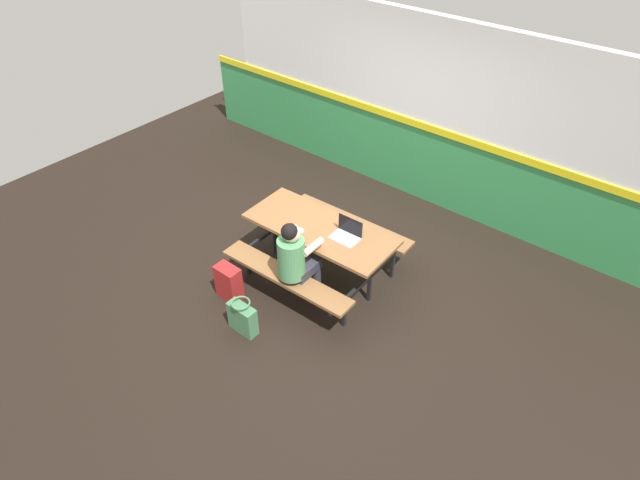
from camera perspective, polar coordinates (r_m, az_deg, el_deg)
The scene contains 7 objects.
ground_plane at distance 6.79m, azimuth -0.53°, elevation -3.42°, with size 10.00×10.00×0.02m, color black.
accent_backdrop at distance 7.71m, azimuth 10.70°, elevation 12.70°, with size 8.00×0.14×2.60m.
picnic_table_main at distance 6.37m, azimuth 0.00°, elevation 0.17°, with size 1.82×1.60×0.74m.
student_nearer at distance 5.91m, azimuth -2.54°, elevation -1.85°, with size 0.37×0.53×1.21m.
laptop_silver at distance 6.10m, azimuth 2.83°, elevation 0.66°, with size 0.33×0.23×0.22m.
backpack_dark at distance 6.41m, azimuth -9.54°, elevation -4.42°, with size 0.30×0.22×0.44m.
tote_bag_bright at distance 6.02m, azimuth -8.17°, elevation -8.10°, with size 0.34×0.21×0.43m.
Camera 1 is at (3.23, -3.87, 4.54)m, focal length 30.38 mm.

